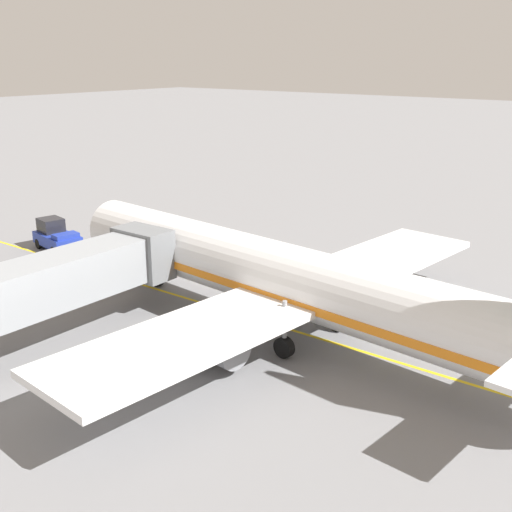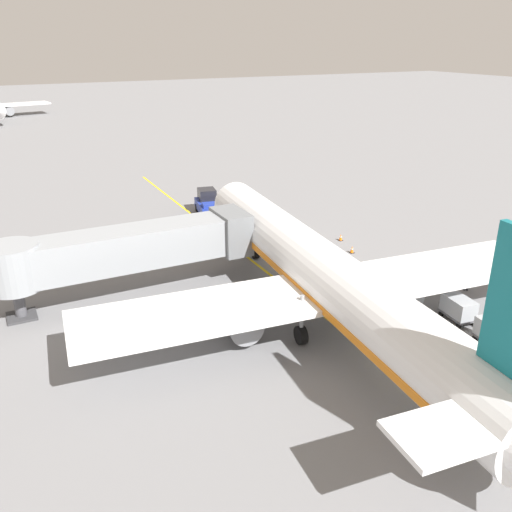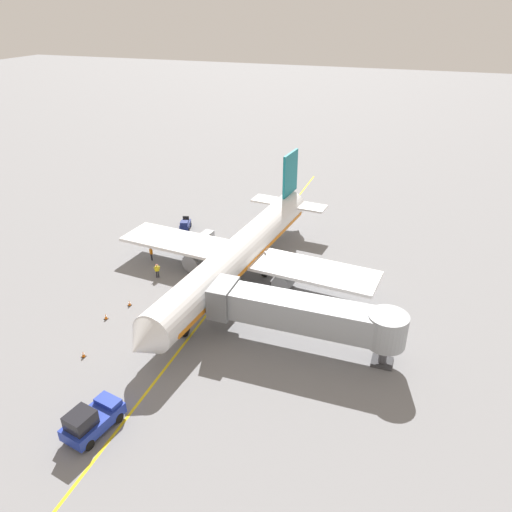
{
  "view_description": "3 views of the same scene",
  "coord_description": "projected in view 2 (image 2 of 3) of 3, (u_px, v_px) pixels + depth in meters",
  "views": [
    {
      "loc": [
        -27.7,
        -20.87,
        14.87
      ],
      "look_at": [
        2.19,
        2.12,
        3.03
      ],
      "focal_mm": 45.16,
      "sensor_mm": 36.0,
      "label": 1
    },
    {
      "loc": [
        -17.66,
        -26.83,
        16.56
      ],
      "look_at": [
        -2.17,
        3.78,
        2.62
      ],
      "focal_mm": 37.89,
      "sensor_mm": 36.0,
      "label": 2
    },
    {
      "loc": [
        -17.99,
        41.64,
        27.7
      ],
      "look_at": [
        -2.87,
        -1.13,
        3.84
      ],
      "focal_mm": 34.24,
      "sensor_mm": 36.0,
      "label": 3
    }
  ],
  "objects": [
    {
      "name": "parked_airliner",
      "position": [
        324.0,
        276.0,
        32.53
      ],
      "size": [
        30.36,
        37.35,
        10.63
      ],
      "color": "white",
      "rests_on": "ground"
    },
    {
      "name": "gate_lead_in_line",
      "position": [
        311.0,
        306.0,
        35.8
      ],
      "size": [
        0.24,
        80.0,
        0.01
      ],
      "primitive_type": "cube",
      "color": "gold",
      "rests_on": "ground"
    },
    {
      "name": "pushback_tractor",
      "position": [
        209.0,
        204.0,
        53.95
      ],
      "size": [
        2.98,
        4.73,
        2.4
      ],
      "color": "#1E339E",
      "rests_on": "ground"
    },
    {
      "name": "ground_crew_loader",
      "position": [
        467.0,
        278.0,
        37.69
      ],
      "size": [
        0.66,
        0.45,
        1.69
      ],
      "color": "#232328",
      "rests_on": "ground"
    },
    {
      "name": "safety_cone_wing_tip",
      "position": [
        341.0,
        237.0,
        47.23
      ],
      "size": [
        0.36,
        0.36,
        0.59
      ],
      "color": "black",
      "rests_on": "ground"
    },
    {
      "name": "baggage_cart_second_in_train",
      "position": [
        495.0,
        332.0,
        30.78
      ],
      "size": [
        1.55,
        2.96,
        1.58
      ],
      "color": "#4C4C51",
      "rests_on": "ground"
    },
    {
      "name": "ground_crew_wing_walker",
      "position": [
        403.0,
        267.0,
        39.39
      ],
      "size": [
        0.65,
        0.48,
        1.69
      ],
      "color": "#232328",
      "rests_on": "ground"
    },
    {
      "name": "ground_plane",
      "position": [
        311.0,
        306.0,
        35.81
      ],
      "size": [
        400.0,
        400.0,
        0.0
      ],
      "primitive_type": "plane",
      "color": "slate"
    },
    {
      "name": "safety_cone_nose_right",
      "position": [
        352.0,
        250.0,
        44.53
      ],
      "size": [
        0.36,
        0.36,
        0.59
      ],
      "color": "black",
      "rests_on": "ground"
    },
    {
      "name": "jet_bridge",
      "position": [
        127.0,
        249.0,
        36.02
      ],
      "size": [
        17.37,
        3.5,
        4.98
      ],
      "color": "#93999E",
      "rests_on": "ground"
    },
    {
      "name": "baggage_cart_front",
      "position": [
        458.0,
        307.0,
        33.58
      ],
      "size": [
        1.55,
        2.96,
        1.58
      ],
      "color": "#4C4C51",
      "rests_on": "ground"
    },
    {
      "name": "safety_cone_nose_left",
      "position": [
        293.0,
        222.0,
        51.17
      ],
      "size": [
        0.36,
        0.36,
        0.59
      ],
      "color": "black",
      "rests_on": "ground"
    }
  ]
}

